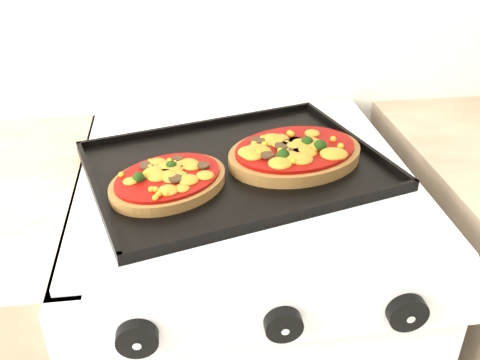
{
  "coord_description": "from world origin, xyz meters",
  "views": [
    {
      "loc": [
        -0.16,
        0.87,
        1.38
      ],
      "look_at": [
        -0.06,
        1.64,
        0.92
      ],
      "focal_mm": 40.0,
      "sensor_mm": 36.0,
      "label": 1
    }
  ],
  "objects": [
    {
      "name": "knob_right",
      "position": [
        0.13,
        1.37,
        0.85
      ],
      "size": [
        0.06,
        0.02,
        0.06
      ],
      "primitive_type": "cylinder",
      "rotation": [
        1.57,
        0.0,
        0.0
      ],
      "color": "black",
      "rests_on": "control_panel"
    },
    {
      "name": "control_panel",
      "position": [
        -0.05,
        1.39,
        0.85
      ],
      "size": [
        0.6,
        0.02,
        0.09
      ],
      "primitive_type": "cube",
      "color": "silver",
      "rests_on": "stove"
    },
    {
      "name": "pizza_left",
      "position": [
        -0.18,
        1.63,
        0.94
      ],
      "size": [
        0.26,
        0.24,
        0.03
      ],
      "primitive_type": null,
      "rotation": [
        0.0,
        0.0,
        0.6
      ],
      "color": "brown",
      "rests_on": "baking_tray"
    },
    {
      "name": "baking_tray",
      "position": [
        -0.06,
        1.69,
        0.92
      ],
      "size": [
        0.58,
        0.49,
        0.02
      ],
      "primitive_type": "cube",
      "rotation": [
        0.0,
        0.0,
        0.28
      ],
      "color": "black",
      "rests_on": "stove"
    },
    {
      "name": "knob_left",
      "position": [
        -0.23,
        1.37,
        0.85
      ],
      "size": [
        0.06,
        0.02,
        0.06
      ],
      "primitive_type": "cylinder",
      "rotation": [
        1.57,
        0.0,
        0.0
      ],
      "color": "black",
      "rests_on": "control_panel"
    },
    {
      "name": "pizza_right",
      "position": [
        0.04,
        1.7,
        0.94
      ],
      "size": [
        0.29,
        0.25,
        0.04
      ],
      "primitive_type": null,
      "rotation": [
        0.0,
        0.0,
        0.31
      ],
      "color": "brown",
      "rests_on": "baking_tray"
    },
    {
      "name": "knob_center",
      "position": [
        -0.04,
        1.37,
        0.85
      ],
      "size": [
        0.05,
        0.02,
        0.05
      ],
      "primitive_type": "cylinder",
      "rotation": [
        1.57,
        0.0,
        0.0
      ],
      "color": "black",
      "rests_on": "control_panel"
    },
    {
      "name": "stove",
      "position": [
        -0.05,
        1.7,
        0.46
      ],
      "size": [
        0.6,
        0.6,
        0.91
      ],
      "primitive_type": "cube",
      "color": "silver",
      "rests_on": "floor"
    }
  ]
}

